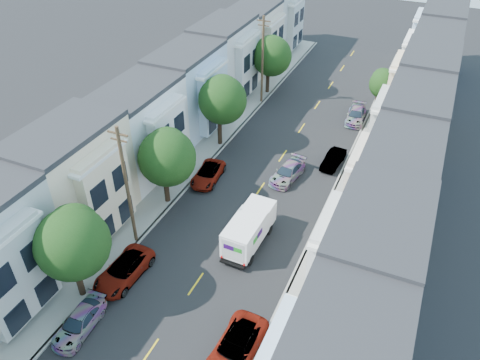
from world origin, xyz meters
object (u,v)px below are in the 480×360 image
object	(u,v)px
parked_left_c	(124,270)
parked_right_d	(356,115)
tree_d	(222,100)
tree_e	(271,56)
tree_far_r	(383,84)
tree_b	(72,244)
parked_left_b	(80,322)
tree_c	(166,158)
lead_sedan	(288,172)
parked_right_b	(236,348)
parked_right_c	(333,159)
utility_pole_near	(127,188)
utility_pole_far	(262,61)
parked_left_d	(208,174)
fedex_truck	(249,229)

from	to	relation	value
parked_left_c	parked_right_d	size ratio (longest dim) A/B	1.11
tree_d	parked_left_c	distance (m)	19.48
parked_left_c	tree_e	bearing A→B (deg)	94.80
tree_d	tree_far_r	size ratio (longest dim) A/B	1.34
tree_b	parked_left_b	size ratio (longest dim) A/B	1.75
tree_c	lead_sedan	xyz separation A→B (m)	(7.96, 7.44, -3.92)
tree_far_r	parked_right_d	distance (m)	4.25
tree_d	parked_left_c	size ratio (longest dim) A/B	1.49
parked_right_b	tree_d	bearing A→B (deg)	119.30
tree_far_r	lead_sedan	size ratio (longest dim) A/B	1.23
parked_right_b	parked_left_c	bearing A→B (deg)	167.55
tree_d	parked_right_c	world-z (taller)	tree_d
tree_far_r	tree_e	bearing A→B (deg)	176.52
tree_c	parked_left_b	xyz separation A→B (m)	(1.40, -13.42, -3.98)
parked_right_d	utility_pole_near	bearing A→B (deg)	-117.49
tree_far_r	utility_pole_near	size ratio (longest dim) A/B	0.55
utility_pole_far	tree_d	bearing A→B (deg)	-90.01
tree_d	parked_right_b	xyz separation A→B (m)	(11.20, -21.40, -4.33)
tree_c	utility_pole_near	world-z (taller)	utility_pole_near
parked_left_b	tree_c	bearing A→B (deg)	92.05
tree_far_r	parked_right_c	xyz separation A→B (m)	(-1.99, -11.46, -3.31)
parked_left_d	parked_right_d	size ratio (longest dim) A/B	1.01
parked_left_c	tree_far_r	bearing A→B (deg)	71.72
utility_pole_far	parked_right_d	bearing A→B (deg)	0.35
parked_left_c	tree_b	bearing A→B (deg)	-117.24
utility_pole_far	parked_left_b	distance (m)	34.56
lead_sedan	fedex_truck	bearing A→B (deg)	-81.00
tree_c	tree_b	bearing A→B (deg)	-90.00
parked_right_b	parked_left_b	bearing A→B (deg)	-165.24
parked_right_b	parked_right_c	bearing A→B (deg)	91.67
utility_pole_near	parked_right_c	size ratio (longest dim) A/B	2.61
tree_b	utility_pole_far	bearing A→B (deg)	90.00
lead_sedan	parked_right_c	world-z (taller)	lead_sedan
utility_pole_far	parked_left_b	xyz separation A→B (m)	(1.40, -34.24, -4.53)
parked_right_b	fedex_truck	bearing A→B (deg)	110.30
utility_pole_near	lead_sedan	distance (m)	15.58
tree_e	parked_left_c	size ratio (longest dim) A/B	1.42
tree_far_r	lead_sedan	xyz separation A→B (m)	(-5.24, -15.29, -3.27)
lead_sedan	tree_far_r	bearing A→B (deg)	79.21
parked_left_d	tree_d	bearing A→B (deg)	97.38
tree_b	fedex_truck	bearing A→B (deg)	48.67
parked_left_b	parked_left_d	size ratio (longest dim) A/B	0.92
tree_c	utility_pole_far	xyz separation A→B (m)	(0.00, 20.81, 0.55)
parked_left_c	parked_right_c	size ratio (longest dim) A/B	1.30
fedex_truck	parked_left_c	size ratio (longest dim) A/B	1.14
lead_sedan	parked_left_c	xyz separation A→B (m)	(-6.55, -16.11, 0.02)
parked_left_d	lead_sedan	bearing A→B (deg)	20.08
parked_left_b	parked_right_c	xyz separation A→B (m)	(9.80, 24.69, 0.01)
tree_e	parked_right_c	bearing A→B (deg)	-47.59
tree_c	parked_left_d	distance (m)	5.99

